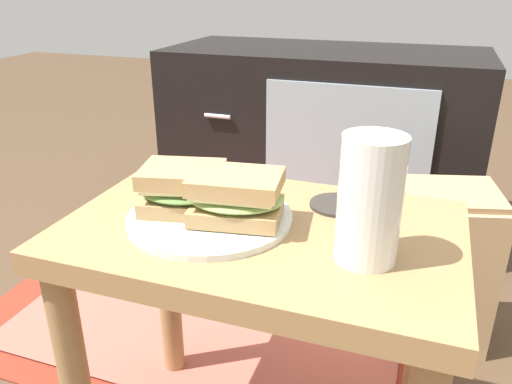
% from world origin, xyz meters
% --- Properties ---
extents(side_table, '(0.56, 0.36, 0.46)m').
position_xyz_m(side_table, '(0.00, 0.00, 0.37)').
color(side_table, '#A37A4C').
rests_on(side_table, ground).
extents(tv_cabinet, '(0.96, 0.46, 0.58)m').
position_xyz_m(tv_cabinet, '(-0.11, 0.95, 0.29)').
color(tv_cabinet, black).
rests_on(tv_cabinet, ground).
extents(area_rug, '(1.12, 0.71, 0.01)m').
position_xyz_m(area_rug, '(-0.24, 0.34, 0.00)').
color(area_rug, maroon).
rests_on(area_rug, ground).
extents(plate, '(0.24, 0.24, 0.01)m').
position_xyz_m(plate, '(-0.07, -0.01, 0.47)').
color(plate, silver).
rests_on(plate, side_table).
extents(sandwich_front, '(0.14, 0.12, 0.07)m').
position_xyz_m(sandwich_front, '(-0.12, -0.01, 0.50)').
color(sandwich_front, tan).
rests_on(sandwich_front, plate).
extents(sandwich_back, '(0.15, 0.12, 0.07)m').
position_xyz_m(sandwich_back, '(-0.03, -0.01, 0.50)').
color(sandwich_back, tan).
rests_on(sandwich_back, plate).
extents(beer_glass, '(0.08, 0.08, 0.16)m').
position_xyz_m(beer_glass, '(0.15, -0.04, 0.54)').
color(beer_glass, silver).
rests_on(beer_glass, side_table).
extents(coaster, '(0.08, 0.08, 0.01)m').
position_xyz_m(coaster, '(0.09, 0.10, 0.46)').
color(coaster, '#332D28').
rests_on(coaster, side_table).
extents(paper_bag, '(0.25, 0.22, 0.38)m').
position_xyz_m(paper_bag, '(0.27, 0.44, 0.18)').
color(paper_bag, tan).
rests_on(paper_bag, ground).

